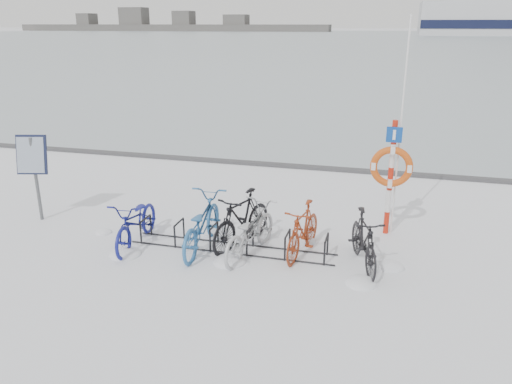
% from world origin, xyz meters
% --- Properties ---
extents(ground, '(900.00, 900.00, 0.00)m').
position_xyz_m(ground, '(0.00, 0.00, 0.00)').
color(ground, white).
rests_on(ground, ground).
extents(ice_sheet, '(400.00, 298.00, 0.02)m').
position_xyz_m(ice_sheet, '(0.00, 155.00, 0.01)').
color(ice_sheet, '#A4B0B9').
rests_on(ice_sheet, ground).
extents(quay_edge, '(400.00, 0.25, 0.10)m').
position_xyz_m(quay_edge, '(0.00, 5.90, 0.05)').
color(quay_edge, '#3F3F42').
rests_on(quay_edge, ground).
extents(bike_rack, '(4.00, 0.48, 0.46)m').
position_xyz_m(bike_rack, '(0.00, 0.00, 0.18)').
color(bike_rack, black).
rests_on(bike_rack, ground).
extents(info_board, '(0.67, 0.38, 1.90)m').
position_xyz_m(info_board, '(-4.53, 0.35, 1.37)').
color(info_board, '#595B5E').
rests_on(info_board, ground).
extents(lifebuoy_station, '(0.82, 0.23, 4.27)m').
position_xyz_m(lifebuoy_station, '(2.84, 1.50, 1.43)').
color(lifebuoy_station, red).
rests_on(lifebuoy_station, ground).
extents(shoreline, '(180.00, 12.00, 9.50)m').
position_xyz_m(shoreline, '(-122.02, 260.00, 2.79)').
color(shoreline, '#474747').
rests_on(shoreline, ground).
extents(bike_0, '(0.83, 1.94, 0.99)m').
position_xyz_m(bike_0, '(-1.86, -0.23, 0.50)').
color(bike_0, navy).
rests_on(bike_0, ground).
extents(bike_1, '(0.79, 2.06, 1.06)m').
position_xyz_m(bike_1, '(-0.59, -0.07, 0.53)').
color(bike_1, '#2A629B').
rests_on(bike_1, ground).
extents(bike_2, '(1.09, 1.91, 1.11)m').
position_xyz_m(bike_2, '(0.12, 0.27, 0.55)').
color(bike_2, black).
rests_on(bike_2, ground).
extents(bike_3, '(1.03, 1.97, 0.98)m').
position_xyz_m(bike_3, '(0.38, -0.10, 0.49)').
color(bike_3, '#A9ACB1').
rests_on(bike_3, ground).
extents(bike_4, '(0.75, 1.72, 1.00)m').
position_xyz_m(bike_4, '(1.33, 0.19, 0.50)').
color(bike_4, maroon).
rests_on(bike_4, ground).
extents(bike_5, '(0.96, 1.77, 1.02)m').
position_xyz_m(bike_5, '(2.46, -0.03, 0.51)').
color(bike_5, black).
rests_on(bike_5, ground).
extents(snow_drifts, '(6.19, 2.01, 0.21)m').
position_xyz_m(snow_drifts, '(0.34, -0.16, 0.00)').
color(snow_drifts, white).
rests_on(snow_drifts, ground).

